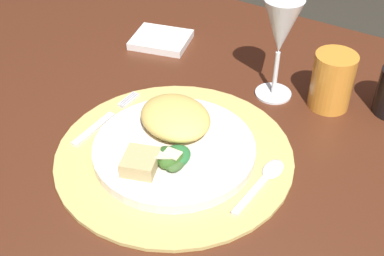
{
  "coord_description": "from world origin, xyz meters",
  "views": [
    {
      "loc": [
        0.31,
        -0.58,
        1.22
      ],
      "look_at": [
        -0.01,
        -0.07,
        0.73
      ],
      "focal_mm": 47.18,
      "sensor_mm": 36.0,
      "label": 1
    }
  ],
  "objects_px": {
    "dinner_plate": "(174,149)",
    "spoon": "(266,177)",
    "wine_glass": "(281,30)",
    "amber_tumbler": "(332,81)",
    "fork": "(104,120)",
    "napkin": "(161,40)",
    "dining_table": "(219,161)"
  },
  "relations": [
    {
      "from": "spoon",
      "to": "wine_glass",
      "type": "relative_size",
      "value": 0.72
    },
    {
      "from": "dinner_plate",
      "to": "wine_glass",
      "type": "distance_m",
      "value": 0.26
    },
    {
      "from": "fork",
      "to": "wine_glass",
      "type": "relative_size",
      "value": 0.9
    },
    {
      "from": "napkin",
      "to": "wine_glass",
      "type": "bearing_deg",
      "value": -9.43
    },
    {
      "from": "fork",
      "to": "napkin",
      "type": "relative_size",
      "value": 1.44
    },
    {
      "from": "spoon",
      "to": "amber_tumbler",
      "type": "height_order",
      "value": "amber_tumbler"
    },
    {
      "from": "dining_table",
      "to": "wine_glass",
      "type": "bearing_deg",
      "value": 66.8
    },
    {
      "from": "wine_glass",
      "to": "fork",
      "type": "bearing_deg",
      "value": -131.33
    },
    {
      "from": "dinner_plate",
      "to": "wine_glass",
      "type": "height_order",
      "value": "wine_glass"
    },
    {
      "from": "fork",
      "to": "wine_glass",
      "type": "height_order",
      "value": "wine_glass"
    },
    {
      "from": "dinner_plate",
      "to": "spoon",
      "type": "relative_size",
      "value": 1.89
    },
    {
      "from": "spoon",
      "to": "napkin",
      "type": "bearing_deg",
      "value": 145.13
    },
    {
      "from": "napkin",
      "to": "fork",
      "type": "bearing_deg",
      "value": -74.52
    },
    {
      "from": "dinner_plate",
      "to": "dining_table",
      "type": "bearing_deg",
      "value": 84.24
    },
    {
      "from": "dining_table",
      "to": "spoon",
      "type": "bearing_deg",
      "value": -36.46
    },
    {
      "from": "wine_glass",
      "to": "napkin",
      "type": "bearing_deg",
      "value": 170.57
    },
    {
      "from": "spoon",
      "to": "napkin",
      "type": "xyz_separation_m",
      "value": [
        -0.35,
        0.25,
        -0.0
      ]
    },
    {
      "from": "fork",
      "to": "amber_tumbler",
      "type": "distance_m",
      "value": 0.38
    },
    {
      "from": "dinner_plate",
      "to": "spoon",
      "type": "bearing_deg",
      "value": 10.17
    },
    {
      "from": "spoon",
      "to": "napkin",
      "type": "relative_size",
      "value": 1.16
    },
    {
      "from": "spoon",
      "to": "wine_glass",
      "type": "height_order",
      "value": "wine_glass"
    },
    {
      "from": "wine_glass",
      "to": "amber_tumbler",
      "type": "height_order",
      "value": "wine_glass"
    },
    {
      "from": "spoon",
      "to": "wine_glass",
      "type": "xyz_separation_m",
      "value": [
        -0.08,
        0.2,
        0.12
      ]
    },
    {
      "from": "dining_table",
      "to": "fork",
      "type": "relative_size",
      "value": 8.92
    },
    {
      "from": "dining_table",
      "to": "napkin",
      "type": "relative_size",
      "value": 12.87
    },
    {
      "from": "fork",
      "to": "napkin",
      "type": "xyz_separation_m",
      "value": [
        -0.07,
        0.27,
        -0.0
      ]
    },
    {
      "from": "wine_glass",
      "to": "amber_tumbler",
      "type": "relative_size",
      "value": 1.83
    },
    {
      "from": "spoon",
      "to": "dining_table",
      "type": "bearing_deg",
      "value": 143.54
    },
    {
      "from": "dining_table",
      "to": "dinner_plate",
      "type": "xyz_separation_m",
      "value": [
        -0.01,
        -0.12,
        0.11
      ]
    },
    {
      "from": "dining_table",
      "to": "amber_tumbler",
      "type": "relative_size",
      "value": 14.67
    },
    {
      "from": "fork",
      "to": "spoon",
      "type": "xyz_separation_m",
      "value": [
        0.28,
        0.02,
        0.0
      ]
    },
    {
      "from": "dining_table",
      "to": "wine_glass",
      "type": "relative_size",
      "value": 8.01
    }
  ]
}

